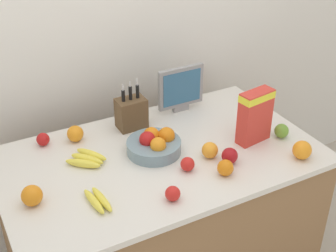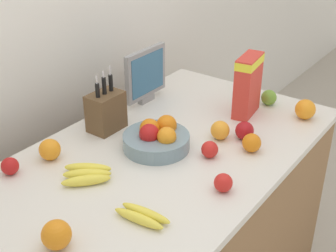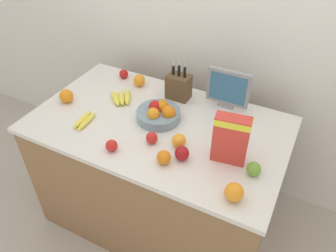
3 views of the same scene
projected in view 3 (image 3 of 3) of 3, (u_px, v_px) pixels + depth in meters
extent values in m
plane|color=#B2A899|center=(160.00, 214.00, 2.50)|extent=(14.00, 14.00, 0.00)
cube|color=silver|center=(205.00, 18.00, 2.14)|extent=(9.00, 0.06, 2.60)
cube|color=olive|center=(159.00, 176.00, 2.23)|extent=(1.49, 0.87, 0.86)
cube|color=silver|center=(158.00, 125.00, 1.95)|extent=(1.52, 0.90, 0.03)
cube|color=brown|center=(179.00, 87.00, 2.11)|extent=(0.15, 0.11, 0.16)
cylinder|color=black|center=(173.00, 70.00, 2.05)|extent=(0.02, 0.02, 0.06)
cube|color=silver|center=(173.00, 63.00, 2.02)|extent=(0.01, 0.00, 0.04)
cylinder|color=black|center=(179.00, 71.00, 2.03)|extent=(0.02, 0.02, 0.07)
cube|color=silver|center=(179.00, 63.00, 2.00)|extent=(0.01, 0.00, 0.03)
cylinder|color=black|center=(185.00, 72.00, 2.02)|extent=(0.02, 0.02, 0.07)
cube|color=silver|center=(185.00, 64.00, 1.98)|extent=(0.01, 0.00, 0.04)
cube|color=gray|center=(226.00, 105.00, 2.06)|extent=(0.09, 0.03, 0.03)
cube|color=gray|center=(228.00, 88.00, 1.98)|extent=(0.27, 0.02, 0.23)
cube|color=#33668C|center=(228.00, 89.00, 1.97)|extent=(0.23, 0.00, 0.19)
cube|color=red|center=(231.00, 139.00, 1.62)|extent=(0.18, 0.10, 0.27)
cube|color=yellow|center=(233.00, 122.00, 1.55)|extent=(0.19, 0.10, 0.04)
cylinder|color=gray|center=(159.00, 115.00, 1.95)|extent=(0.26, 0.26, 0.06)
sphere|color=orange|center=(169.00, 112.00, 1.90)|extent=(0.08, 0.08, 0.08)
sphere|color=orange|center=(162.00, 106.00, 1.95)|extent=(0.08, 0.08, 0.08)
sphere|color=red|center=(155.00, 107.00, 1.94)|extent=(0.08, 0.08, 0.08)
sphere|color=orange|center=(153.00, 114.00, 1.89)|extent=(0.08, 0.08, 0.08)
ellipsoid|color=yellow|center=(87.00, 121.00, 1.93)|extent=(0.05, 0.18, 0.03)
ellipsoid|color=yellow|center=(82.00, 120.00, 1.94)|extent=(0.05, 0.18, 0.03)
ellipsoid|color=yellow|center=(127.00, 97.00, 2.13)|extent=(0.12, 0.16, 0.04)
ellipsoid|color=yellow|center=(121.00, 97.00, 2.12)|extent=(0.14, 0.16, 0.04)
ellipsoid|color=yellow|center=(115.00, 98.00, 2.11)|extent=(0.15, 0.14, 0.04)
sphere|color=#A31419|center=(182.00, 153.00, 1.68)|extent=(0.08, 0.08, 0.08)
sphere|color=red|center=(124.00, 74.00, 2.33)|extent=(0.06, 0.06, 0.06)
sphere|color=red|center=(112.00, 146.00, 1.74)|extent=(0.06, 0.06, 0.06)
sphere|color=red|center=(152.00, 138.00, 1.79)|extent=(0.07, 0.07, 0.07)
sphere|color=#6B9E33|center=(254.00, 169.00, 1.60)|extent=(0.07, 0.07, 0.07)
sphere|color=orange|center=(179.00, 141.00, 1.76)|extent=(0.08, 0.08, 0.08)
sphere|color=orange|center=(234.00, 192.00, 1.47)|extent=(0.09, 0.09, 0.09)
sphere|color=orange|center=(164.00, 157.00, 1.66)|extent=(0.07, 0.07, 0.07)
sphere|color=orange|center=(66.00, 96.00, 2.09)|extent=(0.09, 0.09, 0.09)
sphere|color=orange|center=(139.00, 80.00, 2.24)|extent=(0.08, 0.08, 0.08)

